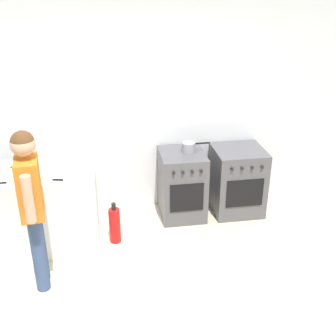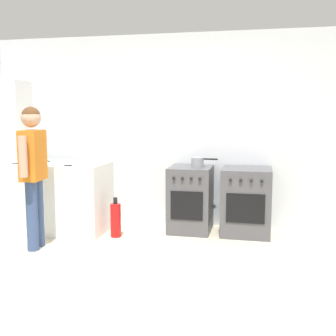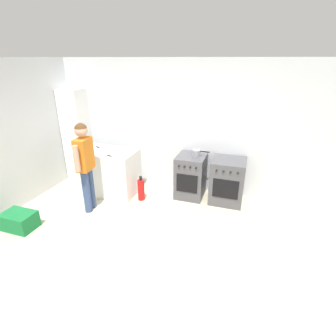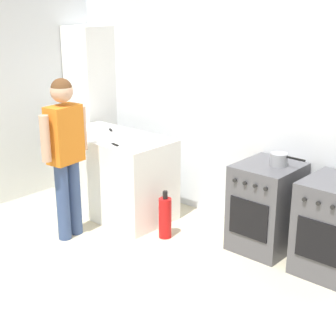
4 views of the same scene
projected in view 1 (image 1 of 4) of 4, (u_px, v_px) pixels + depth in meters
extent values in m
plane|color=beige|center=(177.00, 302.00, 3.97)|extent=(8.00, 8.00, 0.00)
cube|color=silver|center=(149.00, 110.00, 5.18)|extent=(6.00, 0.10, 2.60)
cube|color=white|center=(38.00, 209.00, 4.66)|extent=(1.30, 0.70, 0.90)
cube|color=#4C4C51|center=(182.00, 184.00, 5.26)|extent=(0.54, 0.60, 0.85)
cube|color=black|center=(187.00, 198.00, 5.00)|extent=(0.41, 0.01, 0.36)
cylinder|color=black|center=(174.00, 158.00, 4.96)|extent=(0.17, 0.17, 0.01)
cylinder|color=black|center=(194.00, 157.00, 4.99)|extent=(0.17, 0.17, 0.01)
cylinder|color=black|center=(171.00, 150.00, 5.17)|extent=(0.17, 0.17, 0.01)
cylinder|color=black|center=(190.00, 149.00, 5.21)|extent=(0.17, 0.17, 0.01)
cylinder|color=black|center=(174.00, 173.00, 4.82)|extent=(0.04, 0.02, 0.04)
cylinder|color=black|center=(183.00, 173.00, 4.84)|extent=(0.04, 0.02, 0.04)
cylinder|color=black|center=(192.00, 172.00, 4.85)|extent=(0.04, 0.02, 0.04)
cylinder|color=black|center=(201.00, 171.00, 4.87)|extent=(0.04, 0.02, 0.04)
cube|color=#4C4C51|center=(237.00, 180.00, 5.36)|extent=(0.62, 0.60, 0.85)
cube|color=black|center=(245.00, 193.00, 5.10)|extent=(0.46, 0.01, 0.36)
cylinder|color=black|center=(232.00, 154.00, 5.06)|extent=(0.20, 0.20, 0.01)
cylinder|color=black|center=(254.00, 153.00, 5.10)|extent=(0.20, 0.20, 0.01)
cylinder|color=black|center=(226.00, 147.00, 5.28)|extent=(0.20, 0.20, 0.01)
cylinder|color=black|center=(247.00, 146.00, 5.32)|extent=(0.20, 0.20, 0.01)
cylinder|color=black|center=(232.00, 169.00, 4.92)|extent=(0.04, 0.02, 0.04)
cylinder|color=black|center=(242.00, 168.00, 4.94)|extent=(0.04, 0.02, 0.04)
cylinder|color=black|center=(252.00, 168.00, 4.96)|extent=(0.04, 0.02, 0.04)
cylinder|color=black|center=(262.00, 167.00, 4.98)|extent=(0.04, 0.02, 0.04)
cylinder|color=gray|center=(189.00, 147.00, 5.10)|extent=(0.16, 0.16, 0.12)
cylinder|color=black|center=(203.00, 143.00, 5.10)|extent=(0.18, 0.02, 0.02)
cube|color=black|center=(1.00, 183.00, 4.23)|extent=(0.11, 0.03, 0.01)
cube|color=silver|center=(8.00, 166.00, 4.60)|extent=(0.10, 0.07, 0.01)
cube|color=black|center=(15.00, 168.00, 4.56)|extent=(0.11, 0.08, 0.01)
cube|color=silver|center=(46.00, 180.00, 4.30)|extent=(0.14, 0.07, 0.01)
cube|color=black|center=(58.00, 180.00, 4.29)|extent=(0.11, 0.05, 0.01)
cylinder|color=#384C7A|center=(39.00, 255.00, 3.98)|extent=(0.13, 0.13, 0.79)
cylinder|color=#384C7A|center=(39.00, 245.00, 4.12)|extent=(0.13, 0.13, 0.79)
cube|color=orange|center=(29.00, 188.00, 3.77)|extent=(0.24, 0.36, 0.56)
cylinder|color=tan|center=(28.00, 199.00, 3.56)|extent=(0.09, 0.09, 0.44)
cylinder|color=tan|center=(30.00, 176.00, 3.98)|extent=(0.09, 0.09, 0.44)
sphere|color=tan|center=(23.00, 144.00, 3.60)|extent=(0.21, 0.21, 0.21)
sphere|color=brown|center=(22.00, 142.00, 3.59)|extent=(0.20, 0.20, 0.20)
cylinder|color=red|center=(115.00, 226.00, 4.79)|extent=(0.13, 0.13, 0.42)
cylinder|color=black|center=(114.00, 206.00, 4.69)|extent=(0.05, 0.05, 0.08)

